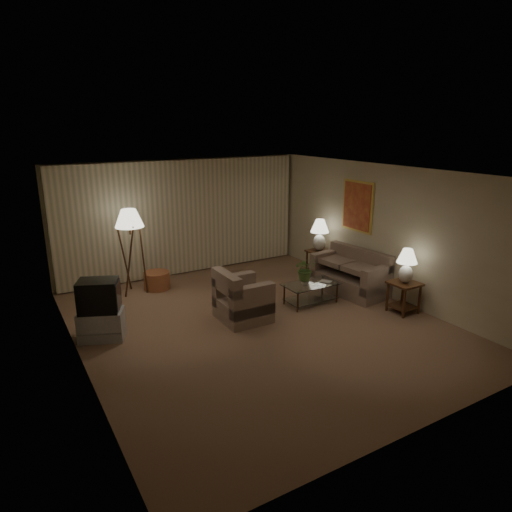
{
  "coord_description": "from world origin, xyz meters",
  "views": [
    {
      "loc": [
        -3.86,
        -6.48,
        3.5
      ],
      "look_at": [
        0.31,
        0.6,
        1.08
      ],
      "focal_mm": 32.0,
      "sensor_mm": 36.0,
      "label": 1
    }
  ],
  "objects_px": {
    "sofa": "(349,276)",
    "armchair": "(243,300)",
    "side_table_far": "(319,258)",
    "ottoman": "(157,280)",
    "tv_cabinet": "(102,325)",
    "side_table_near": "(404,292)",
    "crt_tv": "(99,296)",
    "table_lamp_far": "(320,232)",
    "floor_lamp": "(132,250)",
    "table_lamp_near": "(407,263)",
    "vase": "(305,281)",
    "coffee_table": "(311,290)"
  },
  "relations": [
    {
      "from": "sofa",
      "to": "armchair",
      "type": "distance_m",
      "value": 2.63
    },
    {
      "from": "side_table_far",
      "to": "ottoman",
      "type": "height_order",
      "value": "side_table_far"
    },
    {
      "from": "sofa",
      "to": "tv_cabinet",
      "type": "height_order",
      "value": "sofa"
    },
    {
      "from": "side_table_near",
      "to": "tv_cabinet",
      "type": "bearing_deg",
      "value": 161.2
    },
    {
      "from": "crt_tv",
      "to": "armchair",
      "type": "bearing_deg",
      "value": 11.92
    },
    {
      "from": "sofa",
      "to": "side_table_near",
      "type": "xyz_separation_m",
      "value": [
        0.15,
        -1.35,
        0.05
      ]
    },
    {
      "from": "tv_cabinet",
      "to": "crt_tv",
      "type": "relative_size",
      "value": 1.11
    },
    {
      "from": "table_lamp_far",
      "to": "tv_cabinet",
      "type": "height_order",
      "value": "table_lamp_far"
    },
    {
      "from": "side_table_near",
      "to": "floor_lamp",
      "type": "xyz_separation_m",
      "value": [
        -4.12,
        3.62,
        0.54
      ]
    },
    {
      "from": "side_table_far",
      "to": "table_lamp_near",
      "type": "xyz_separation_m",
      "value": [
        -0.0,
        -2.6,
        0.58
      ]
    },
    {
      "from": "floor_lamp",
      "to": "vase",
      "type": "relative_size",
      "value": 11.45
    },
    {
      "from": "floor_lamp",
      "to": "armchair",
      "type": "bearing_deg",
      "value": -60.21
    },
    {
      "from": "sofa",
      "to": "armchair",
      "type": "height_order",
      "value": "armchair"
    },
    {
      "from": "table_lamp_near",
      "to": "table_lamp_far",
      "type": "xyz_separation_m",
      "value": [
        -0.0,
        2.6,
        0.05
      ]
    },
    {
      "from": "side_table_far",
      "to": "table_lamp_near",
      "type": "height_order",
      "value": "table_lamp_near"
    },
    {
      "from": "crt_tv",
      "to": "ottoman",
      "type": "distance_m",
      "value": 2.51
    },
    {
      "from": "coffee_table",
      "to": "floor_lamp",
      "type": "distance_m",
      "value": 3.78
    },
    {
      "from": "side_table_near",
      "to": "tv_cabinet",
      "type": "distance_m",
      "value": 5.5
    },
    {
      "from": "ottoman",
      "to": "table_lamp_far",
      "type": "bearing_deg",
      "value": -15.89
    },
    {
      "from": "sofa",
      "to": "floor_lamp",
      "type": "distance_m",
      "value": 4.61
    },
    {
      "from": "floor_lamp",
      "to": "ottoman",
      "type": "xyz_separation_m",
      "value": [
        0.5,
        0.02,
        -0.76
      ]
    },
    {
      "from": "side_table_near",
      "to": "vase",
      "type": "bearing_deg",
      "value": 138.12
    },
    {
      "from": "armchair",
      "to": "table_lamp_near",
      "type": "bearing_deg",
      "value": -114.12
    },
    {
      "from": "sofa",
      "to": "coffee_table",
      "type": "bearing_deg",
      "value": -90.83
    },
    {
      "from": "tv_cabinet",
      "to": "ottoman",
      "type": "bearing_deg",
      "value": 73.23
    },
    {
      "from": "armchair",
      "to": "table_lamp_near",
      "type": "height_order",
      "value": "table_lamp_near"
    },
    {
      "from": "table_lamp_far",
      "to": "tv_cabinet",
      "type": "distance_m",
      "value": 5.32
    },
    {
      "from": "coffee_table",
      "to": "ottoman",
      "type": "relative_size",
      "value": 1.96
    },
    {
      "from": "crt_tv",
      "to": "table_lamp_near",
      "type": "bearing_deg",
      "value": 4.76
    },
    {
      "from": "ottoman",
      "to": "vase",
      "type": "height_order",
      "value": "vase"
    },
    {
      "from": "sofa",
      "to": "coffee_table",
      "type": "relative_size",
      "value": 1.63
    },
    {
      "from": "armchair",
      "to": "coffee_table",
      "type": "relative_size",
      "value": 0.82
    },
    {
      "from": "crt_tv",
      "to": "ottoman",
      "type": "height_order",
      "value": "crt_tv"
    },
    {
      "from": "table_lamp_near",
      "to": "vase",
      "type": "relative_size",
      "value": 4.16
    },
    {
      "from": "coffee_table",
      "to": "crt_tv",
      "type": "relative_size",
      "value": 1.46
    },
    {
      "from": "side_table_far",
      "to": "ottoman",
      "type": "distance_m",
      "value": 3.77
    },
    {
      "from": "vase",
      "to": "floor_lamp",
      "type": "bearing_deg",
      "value": 139.05
    },
    {
      "from": "vase",
      "to": "table_lamp_far",
      "type": "bearing_deg",
      "value": 44.08
    },
    {
      "from": "table_lamp_far",
      "to": "floor_lamp",
      "type": "xyz_separation_m",
      "value": [
        -4.12,
        1.02,
        -0.09
      ]
    },
    {
      "from": "table_lamp_near",
      "to": "side_table_near",
      "type": "bearing_deg",
      "value": -45.0
    },
    {
      "from": "side_table_near",
      "to": "side_table_far",
      "type": "distance_m",
      "value": 2.6
    },
    {
      "from": "sofa",
      "to": "armchair",
      "type": "xyz_separation_m",
      "value": [
        -2.63,
        -0.08,
        0.01
      ]
    },
    {
      "from": "sofa",
      "to": "table_lamp_near",
      "type": "relative_size",
      "value": 2.74
    },
    {
      "from": "table_lamp_far",
      "to": "crt_tv",
      "type": "distance_m",
      "value": 5.27
    },
    {
      "from": "coffee_table",
      "to": "crt_tv",
      "type": "height_order",
      "value": "crt_tv"
    },
    {
      "from": "side_table_near",
      "to": "floor_lamp",
      "type": "relative_size",
      "value": 0.33
    },
    {
      "from": "tv_cabinet",
      "to": "floor_lamp",
      "type": "bearing_deg",
      "value": 83.23
    },
    {
      "from": "floor_lamp",
      "to": "ottoman",
      "type": "relative_size",
      "value": 3.2
    },
    {
      "from": "armchair",
      "to": "floor_lamp",
      "type": "height_order",
      "value": "floor_lamp"
    },
    {
      "from": "side_table_far",
      "to": "tv_cabinet",
      "type": "relative_size",
      "value": 0.72
    }
  ]
}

